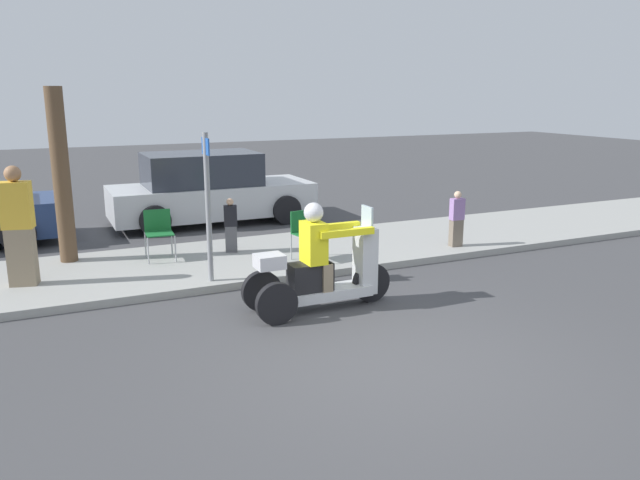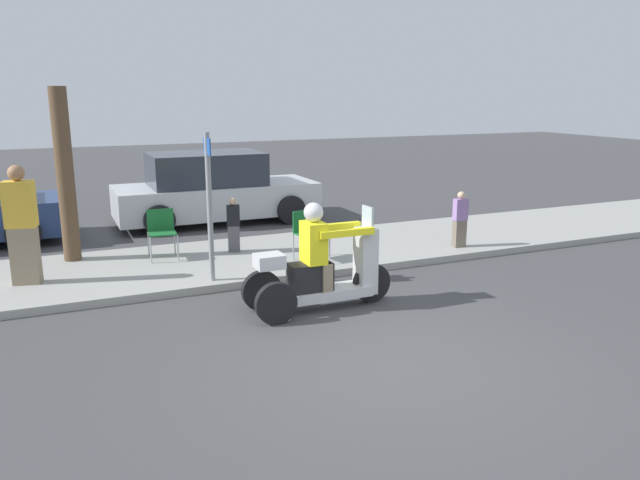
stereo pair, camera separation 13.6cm
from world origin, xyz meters
name	(u,v)px [view 1 (the left image)]	position (x,y,z in m)	size (l,w,h in m)	color
ground_plane	(396,364)	(0.00, 0.00, 0.00)	(60.00, 60.00, 0.00)	#424244
sidewalk_strip	(257,258)	(0.00, 4.60, 0.06)	(28.00, 2.80, 0.12)	#9E9E99
motorcycle_trike	(320,271)	(-0.01, 1.93, 0.54)	(2.07, 0.67, 1.48)	black
spectator_with_child	(457,220)	(3.52, 3.67, 0.61)	(0.25, 0.16, 1.02)	#726656
spectator_mid_group	(19,228)	(-3.65, 4.40, 0.96)	(0.46, 0.34, 1.75)	gray
spectator_near_curb	(231,226)	(-0.33, 4.99, 0.58)	(0.26, 0.19, 0.96)	#515156
folding_chair_set_back	(306,230)	(0.66, 3.98, 0.62)	(0.53, 0.53, 0.82)	#A5A8AD
folding_chair_curbside	(159,229)	(-1.56, 5.08, 0.62)	(0.49, 0.49, 0.82)	#A5A8AD
parked_car_lot_far	(209,190)	(0.13, 8.19, 0.74)	(4.42, 1.96, 1.57)	silver
tree_trunk	(61,176)	(-2.98, 5.54, 1.54)	(0.28, 0.28, 2.85)	brown
street_sign	(208,202)	(-1.12, 3.45, 1.32)	(0.08, 0.36, 2.20)	gray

